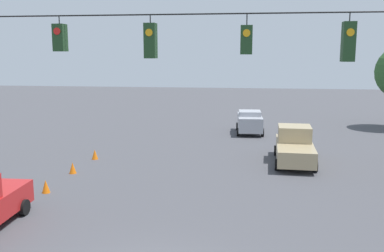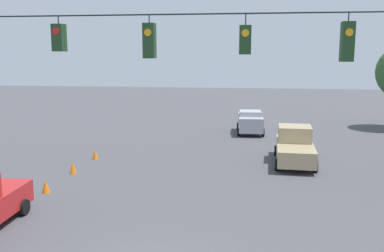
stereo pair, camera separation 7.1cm
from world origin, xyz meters
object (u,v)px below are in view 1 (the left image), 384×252
at_px(traffic_cone_second, 46,186).
at_px(traffic_cone_third, 73,168).
at_px(traffic_cone_fourth, 95,154).
at_px(sedan_silver_oncoming_deep, 250,122).
at_px(pickup_truck_tan_oncoming_far, 294,146).
at_px(traffic_cone_nearest, 7,207).
at_px(overhead_signal_span, 154,92).

relative_size(traffic_cone_second, traffic_cone_third, 1.00).
bearing_deg(traffic_cone_second, traffic_cone_fourth, -89.69).
bearing_deg(sedan_silver_oncoming_deep, traffic_cone_fourth, 47.19).
height_order(pickup_truck_tan_oncoming_far, traffic_cone_nearest, pickup_truck_tan_oncoming_far).
relative_size(traffic_cone_third, traffic_cone_fourth, 1.00).
xyz_separation_m(pickup_truck_tan_oncoming_far, traffic_cone_second, (11.97, 7.32, -0.67)).
xyz_separation_m(overhead_signal_span, traffic_cone_second, (6.57, -6.04, -4.99)).
relative_size(overhead_signal_span, sedan_silver_oncoming_deep, 4.46).
relative_size(sedan_silver_oncoming_deep, traffic_cone_fourth, 7.01).
height_order(traffic_cone_second, traffic_cone_third, same).
xyz_separation_m(overhead_signal_span, sedan_silver_oncoming_deep, (-2.74, -22.59, -4.34)).
bearing_deg(sedan_silver_oncoming_deep, overhead_signal_span, 83.08).
xyz_separation_m(sedan_silver_oncoming_deep, traffic_cone_third, (9.41, 13.26, -0.65)).
relative_size(overhead_signal_span, traffic_cone_third, 31.25).
xyz_separation_m(pickup_truck_tan_oncoming_far, traffic_cone_fourth, (12.00, 0.86, -0.67)).
relative_size(overhead_signal_span, traffic_cone_fourth, 31.25).
height_order(pickup_truck_tan_oncoming_far, traffic_cone_third, pickup_truck_tan_oncoming_far).
height_order(overhead_signal_span, traffic_cone_third, overhead_signal_span).
relative_size(traffic_cone_nearest, traffic_cone_second, 1.00).
bearing_deg(pickup_truck_tan_oncoming_far, traffic_cone_third, 18.48).
height_order(traffic_cone_third, traffic_cone_fourth, same).
distance_m(overhead_signal_span, traffic_cone_second, 10.22).
relative_size(pickup_truck_tan_oncoming_far, traffic_cone_third, 9.05).
bearing_deg(traffic_cone_third, traffic_cone_nearest, 88.65).
xyz_separation_m(overhead_signal_span, pickup_truck_tan_oncoming_far, (-5.40, -13.36, -4.32)).
distance_m(pickup_truck_tan_oncoming_far, traffic_cone_nearest, 15.86).
bearing_deg(traffic_cone_fourth, overhead_signal_span, 117.84).
distance_m(sedan_silver_oncoming_deep, traffic_cone_nearest, 21.58).
height_order(overhead_signal_span, sedan_silver_oncoming_deep, overhead_signal_span).
distance_m(traffic_cone_nearest, traffic_cone_second, 2.80).
relative_size(sedan_silver_oncoming_deep, traffic_cone_second, 7.01).
bearing_deg(traffic_cone_third, traffic_cone_fourth, -91.15).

